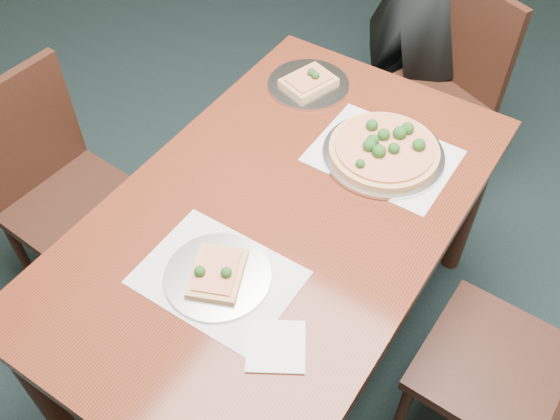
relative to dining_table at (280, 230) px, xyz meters
The scene contains 11 objects.
ground 0.67m from the dining_table, ahead, with size 8.00×8.00×0.00m, color black.
dining_table is the anchor object (origin of this frame).
chair_far 1.11m from the dining_table, 86.55° to the left, with size 0.55×0.55×0.91m.
chair_left 0.85m from the dining_table, 169.00° to the right, with size 0.45×0.45×0.91m.
chair_right 0.80m from the dining_table, ahead, with size 0.43×0.43×0.91m.
placemat_main 0.40m from the dining_table, 68.02° to the left, with size 0.42×0.32×0.00m, color white.
placemat_near 0.30m from the dining_table, 91.56° to the right, with size 0.40×0.30×0.00m, color white.
pizza_pan 0.41m from the dining_table, 68.11° to the left, with size 0.37×0.37×0.07m.
slice_plate_near 0.30m from the dining_table, 91.57° to the right, with size 0.28×0.28×0.06m.
slice_plate_far 0.59m from the dining_table, 113.41° to the left, with size 0.28×0.28×0.05m.
napkin 0.44m from the dining_table, 58.04° to the right, with size 0.14×0.14×0.01m, color white.
Camera 1 is at (0.52, -0.96, 2.09)m, focal length 40.00 mm.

